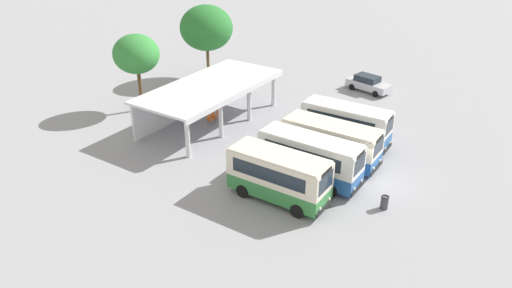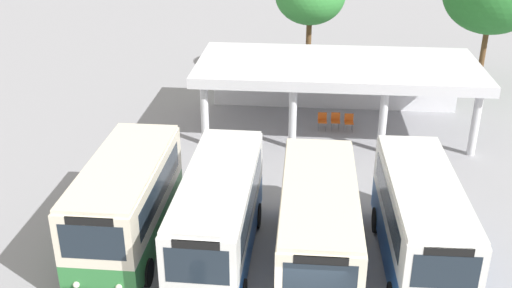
% 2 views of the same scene
% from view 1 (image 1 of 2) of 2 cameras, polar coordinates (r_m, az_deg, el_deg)
% --- Properties ---
extents(ground_plane, '(180.00, 180.00, 0.00)m').
position_cam_1_polar(ground_plane, '(33.50, 14.49, -4.22)').
color(ground_plane, '#939399').
extents(city_bus_nearest_orange, '(2.43, 6.59, 3.24)m').
position_cam_1_polar(city_bus_nearest_orange, '(29.55, 2.79, -3.75)').
color(city_bus_nearest_orange, black).
rests_on(city_bus_nearest_orange, ground).
extents(city_bus_second_in_row, '(2.30, 7.20, 3.23)m').
position_cam_1_polar(city_bus_second_in_row, '(31.76, 6.56, -1.57)').
color(city_bus_second_in_row, black).
rests_on(city_bus_second_in_row, ground).
extents(city_bus_middle_cream, '(2.48, 7.20, 3.01)m').
position_cam_1_polar(city_bus_middle_cream, '(34.34, 9.07, 0.37)').
color(city_bus_middle_cream, black).
rests_on(city_bus_middle_cream, ground).
extents(city_bus_fourth_amber, '(2.33, 6.97, 3.23)m').
position_cam_1_polar(city_bus_fourth_amber, '(37.03, 10.84, 2.44)').
color(city_bus_fourth_amber, black).
rests_on(city_bus_fourth_amber, ground).
extents(parked_car_flank, '(2.66, 4.75, 1.62)m').
position_cam_1_polar(parked_car_flank, '(49.02, 13.47, 7.17)').
color(parked_car_flank, black).
rests_on(parked_car_flank, ground).
extents(terminal_canopy, '(13.46, 6.19, 3.40)m').
position_cam_1_polar(terminal_canopy, '(40.64, -6.22, 6.39)').
color(terminal_canopy, silver).
rests_on(terminal_canopy, ground).
extents(waiting_chair_end_by_column, '(0.45, 0.45, 0.86)m').
position_cam_1_polar(waiting_chair_end_by_column, '(40.48, -5.62, 3.05)').
color(waiting_chair_end_by_column, slate).
rests_on(waiting_chair_end_by_column, ground).
extents(waiting_chair_second_from_end, '(0.45, 0.45, 0.86)m').
position_cam_1_polar(waiting_chair_second_from_end, '(40.97, -5.11, 3.38)').
color(waiting_chair_second_from_end, slate).
rests_on(waiting_chair_second_from_end, ground).
extents(waiting_chair_middle_seat, '(0.45, 0.45, 0.86)m').
position_cam_1_polar(waiting_chair_middle_seat, '(41.39, -4.47, 3.66)').
color(waiting_chair_middle_seat, slate).
rests_on(waiting_chair_middle_seat, ground).
extents(roadside_tree_behind_canopy, '(4.06, 4.06, 7.00)m').
position_cam_1_polar(roadside_tree_behind_canopy, '(43.02, -14.33, 10.52)').
color(roadside_tree_behind_canopy, brown).
rests_on(roadside_tree_behind_canopy, ground).
extents(roadside_tree_east_of_canopy, '(5.50, 5.50, 7.84)m').
position_cam_1_polar(roadside_tree_east_of_canopy, '(50.39, -6.04, 13.83)').
color(roadside_tree_east_of_canopy, brown).
rests_on(roadside_tree_east_of_canopy, ground).
extents(litter_bin_apron, '(0.49, 0.49, 0.90)m').
position_cam_1_polar(litter_bin_apron, '(30.37, 15.32, -6.85)').
color(litter_bin_apron, '#3F3F47').
rests_on(litter_bin_apron, ground).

